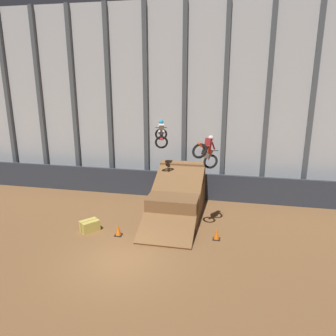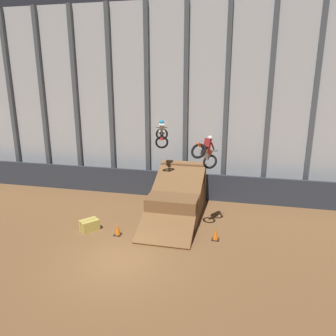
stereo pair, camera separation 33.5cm
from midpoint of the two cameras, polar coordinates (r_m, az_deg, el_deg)
ground_plane at (r=14.67m, az=-8.10°, el=-15.79°), size 60.00×60.00×0.00m
arena_back_wall at (r=21.54m, az=0.24°, el=11.47°), size 32.00×0.40×12.09m
lower_barrier at (r=21.39m, az=-0.49°, el=-2.78°), size 31.36×0.20×1.70m
dirt_ramp at (r=18.79m, az=2.22°, el=-5.28°), size 2.74×6.10×2.72m
rider_bike_left_air at (r=18.71m, az=-0.57°, el=5.89°), size 1.09×1.87×1.56m
rider_bike_right_air at (r=15.39m, az=7.20°, el=2.80°), size 1.28×1.82×1.68m
traffic_cone_near_ramp at (r=16.26m, az=8.90°, el=-11.36°), size 0.36×0.36×0.58m
traffic_cone_arena_edge at (r=16.69m, az=-8.20°, el=-10.58°), size 0.36×0.36×0.58m
hay_bale_trackside at (r=17.43m, az=-12.99°, el=-9.66°), size 1.03×1.08×0.57m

